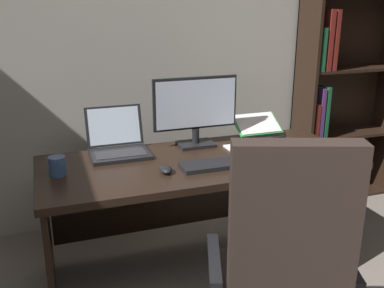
# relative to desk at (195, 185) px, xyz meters

# --- Properties ---
(wall_back) EXTENTS (5.28, 0.12, 2.51)m
(wall_back) POSITION_rel_desk_xyz_m (0.04, 0.80, 0.73)
(wall_back) COLOR #B2ADA3
(wall_back) RESTS_ON ground
(desk) EXTENTS (1.79, 0.74, 0.72)m
(desk) POSITION_rel_desk_xyz_m (0.00, 0.00, 0.00)
(desk) COLOR black
(desk) RESTS_ON ground
(bookshelf) EXTENTS (0.84, 0.30, 2.14)m
(bookshelf) POSITION_rel_desk_xyz_m (1.41, 0.59, 0.52)
(bookshelf) COLOR black
(bookshelf) RESTS_ON ground
(office_chair) EXTENTS (0.70, 0.62, 1.11)m
(office_chair) POSITION_rel_desk_xyz_m (0.05, -0.94, -0.06)
(office_chair) COLOR black
(office_chair) RESTS_ON ground
(monitor) EXTENTS (0.53, 0.16, 0.43)m
(monitor) POSITION_rel_desk_xyz_m (0.06, 0.16, 0.41)
(monitor) COLOR black
(monitor) RESTS_ON desk
(laptop) EXTENTS (0.34, 0.33, 0.26)m
(laptop) POSITION_rel_desk_xyz_m (-0.42, 0.17, 0.24)
(laptop) COLOR black
(laptop) RESTS_ON desk
(keyboard) EXTENTS (0.42, 0.15, 0.02)m
(keyboard) POSITION_rel_desk_xyz_m (0.06, -0.22, 0.20)
(keyboard) COLOR black
(keyboard) RESTS_ON desk
(computer_mouse) EXTENTS (0.06, 0.10, 0.04)m
(computer_mouse) POSITION_rel_desk_xyz_m (-0.24, -0.22, 0.21)
(computer_mouse) COLOR black
(computer_mouse) RESTS_ON desk
(reading_stand_with_book) EXTENTS (0.31, 0.24, 0.14)m
(reading_stand_with_book) POSITION_rel_desk_xyz_m (0.52, 0.21, 0.26)
(reading_stand_with_book) COLOR black
(reading_stand_with_book) RESTS_ON desk
(open_binder) EXTENTS (0.46, 0.37, 0.02)m
(open_binder) POSITION_rel_desk_xyz_m (0.57, -0.27, 0.20)
(open_binder) COLOR navy
(open_binder) RESTS_ON desk
(notepad) EXTENTS (0.16, 0.22, 0.01)m
(notepad) POSITION_rel_desk_xyz_m (0.29, -0.01, 0.19)
(notepad) COLOR white
(notepad) RESTS_ON desk
(pen) EXTENTS (0.14, 0.04, 0.01)m
(pen) POSITION_rel_desk_xyz_m (0.31, -0.01, 0.20)
(pen) COLOR black
(pen) RESTS_ON notepad
(coffee_mug) EXTENTS (0.09, 0.09, 0.10)m
(coffee_mug) POSITION_rel_desk_xyz_m (-0.77, -0.07, 0.24)
(coffee_mug) COLOR #334C7A
(coffee_mug) RESTS_ON desk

